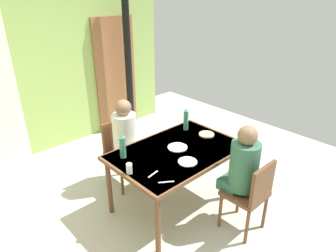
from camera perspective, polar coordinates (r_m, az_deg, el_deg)
name	(u,v)px	position (r m, az deg, el deg)	size (l,w,h in m)	color
ground_plane	(159,220)	(3.62, -1.71, -17.37)	(6.61, 6.61, 0.00)	#B6B7AB
wall_back	(48,68)	(5.03, -21.83, 10.10)	(4.21, 0.10, 2.61)	#9BBD61
door_wooden	(116,75)	(5.55, -9.85, 9.51)	(0.80, 0.05, 2.00)	#975F39
stove_pipe_column	(128,60)	(5.31, -7.55, 12.35)	(0.12, 0.12, 2.61)	black
dining_table	(177,155)	(3.45, 1.71, -5.57)	(1.47, 0.98, 0.76)	brown
chair_near_diner	(251,193)	(3.30, 15.48, -12.13)	(0.40, 0.40, 0.87)	brown
chair_far_diner	(121,149)	(4.01, -8.95, -4.39)	(0.40, 0.40, 0.87)	brown
person_near_diner	(243,164)	(3.20, 14.00, -7.08)	(0.30, 0.37, 0.77)	#30624D
person_far_diner	(125,133)	(3.77, -8.05, -1.38)	(0.30, 0.37, 0.77)	silver
water_bottle_green_near	(123,147)	(3.25, -8.59, -3.90)	(0.07, 0.07, 0.28)	#3A896D
water_bottle_green_far	(186,120)	(3.85, 3.42, 1.21)	(0.06, 0.06, 0.29)	#378A6A
dinner_plate_near_left	(177,147)	(3.46, 1.81, -4.06)	(0.23, 0.23, 0.01)	white
dinner_plate_near_right	(188,162)	(3.20, 3.73, -6.76)	(0.20, 0.20, 0.01)	white
drinking_glass_by_near_diner	(129,169)	(3.01, -7.35, -8.00)	(0.06, 0.06, 0.11)	silver
bread_plate_sliced	(207,134)	(3.78, 7.31, -1.58)	(0.19, 0.19, 0.02)	#DBB77A
cutlery_knife_near	(153,174)	(3.01, -2.84, -9.08)	(0.15, 0.02, 0.00)	silver
cutlery_fork_near	(166,182)	(2.89, -0.33, -10.56)	(0.15, 0.02, 0.00)	silver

